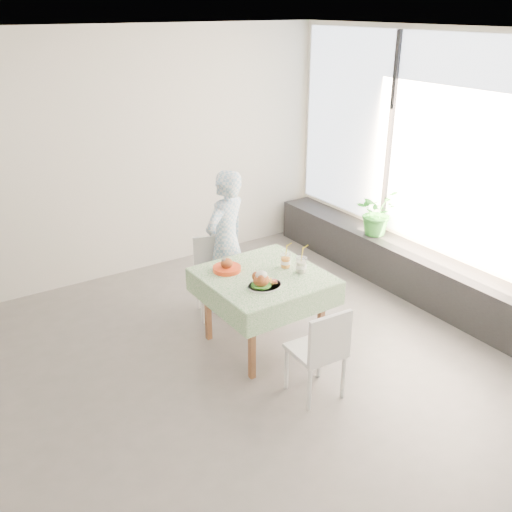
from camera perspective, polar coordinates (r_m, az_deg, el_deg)
floor at (r=5.02m, az=-5.59°, el=-12.71°), size 6.00×6.00×0.00m
ceiling at (r=4.04m, az=-7.27°, el=21.11°), size 6.00×6.00×0.00m
wall_back at (r=6.57m, az=-16.52°, el=8.98°), size 6.00×0.02×2.80m
wall_front at (r=2.64m, az=20.41°, el=-14.79°), size 6.00×0.02×2.80m
wall_right at (r=6.21m, az=19.32°, el=7.78°), size 0.02×5.00×2.80m
window_pane at (r=6.13m, az=19.46°, el=9.99°), size 0.01×4.80×2.18m
window_ledge at (r=6.45m, az=16.83°, el=-2.26°), size 0.40×4.80×0.50m
cafe_table at (r=5.29m, az=0.75°, el=-4.61°), size 1.05×1.05×0.74m
chair_far at (r=5.94m, az=-4.06°, el=-3.58°), size 0.49×0.49×0.81m
chair_near at (r=4.78m, az=6.01°, el=-11.06°), size 0.41×0.41×0.83m
diner at (r=5.81m, az=-3.03°, el=1.35°), size 0.65×0.54×1.52m
main_dish at (r=4.91m, az=0.70°, el=-2.59°), size 0.31×0.31×0.16m
juice_cup_orange at (r=5.28m, az=2.97°, el=-0.52°), size 0.10×0.10×0.27m
juice_cup_lemonade at (r=5.19m, az=4.54°, el=-0.93°), size 0.10×0.10×0.29m
second_dish at (r=5.22m, az=-2.93°, el=-1.12°), size 0.26×0.26×0.12m
potted_plant at (r=6.78m, az=11.94°, el=4.32°), size 0.59×0.55×0.54m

